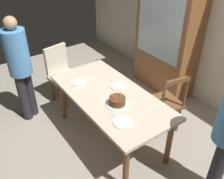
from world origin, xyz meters
The scene contains 14 objects.
ground centered at (0.00, 0.00, 0.00)m, with size 6.40×6.40×0.00m, color #9E9384.
back_wall centered at (0.00, 1.85, 1.30)m, with size 6.40×0.10×2.60m, color beige.
dining_table centered at (0.00, 0.00, 0.67)m, with size 1.76×0.86×0.76m.
birthday_cake centered at (0.23, -0.05, 0.80)m, with size 0.28×0.28×0.17m.
plate_near_celebrant centered at (-0.48, -0.19, 0.76)m, with size 0.22×0.22×0.01m, color silver.
plate_far_side centered at (-0.09, 0.19, 0.76)m, with size 0.22×0.22×0.01m, color silver.
plate_near_guest centered at (0.53, -0.19, 0.76)m, with size 0.22×0.22×0.01m, color silver.
fork_near_celebrant centered at (-0.64, -0.19, 0.76)m, with size 0.18×0.02×0.01m, color silver.
fork_far_side centered at (-0.25, 0.20, 0.76)m, with size 0.18×0.02×0.01m, color silver.
fork_near_guest centered at (0.37, -0.21, 0.76)m, with size 0.18×0.02×0.01m, color silver.
chair_spindle_back centered at (0.28, 0.75, 0.46)m, with size 0.51×0.51×0.95m.
chair_upholstered centered at (-1.27, -0.09, 0.53)m, with size 0.52×0.52×0.95m.
person_celebrant centered at (-1.14, -0.74, 0.91)m, with size 0.32×0.32×1.60m.
china_cabinet centered at (-0.56, 1.56, 0.95)m, with size 1.10×0.45×1.90m.
Camera 1 is at (2.13, -1.47, 2.56)m, focal length 39.79 mm.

